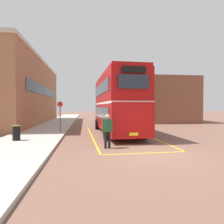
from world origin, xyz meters
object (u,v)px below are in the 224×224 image
at_px(double_decker_bus, 117,103).
at_px(litter_bin, 16,133).
at_px(pedestrian_boarding, 107,128).
at_px(bus_stop_sign, 60,113).
at_px(single_deck_bus, 123,110).

relative_size(double_decker_bus, litter_bin, 11.52).
bearing_deg(litter_bin, pedestrian_boarding, -23.84).
bearing_deg(litter_bin, bus_stop_sign, 61.96).
distance_m(double_decker_bus, single_deck_bus, 16.93).
distance_m(single_deck_bus, bus_stop_sign, 17.98).
bearing_deg(pedestrian_boarding, bus_stop_sign, 116.74).
bearing_deg(bus_stop_sign, double_decker_bus, -6.30).
distance_m(double_decker_bus, bus_stop_sign, 4.67).
xyz_separation_m(single_deck_bus, litter_bin, (-10.29, -19.99, -1.04)).
xyz_separation_m(double_decker_bus, bus_stop_sign, (-4.56, 0.50, -0.88)).
height_order(single_deck_bus, bus_stop_sign, single_deck_bus).
bearing_deg(bus_stop_sign, litter_bin, -118.04).
bearing_deg(single_deck_bus, double_decker_bus, -102.34).
height_order(double_decker_bus, litter_bin, double_decker_bus).
bearing_deg(single_deck_bus, litter_bin, -117.25).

